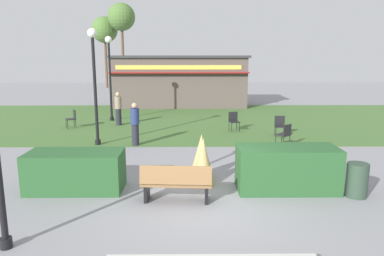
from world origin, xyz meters
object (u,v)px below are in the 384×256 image
(cafe_chair_center, at_px, (234,120))
(tree_right_bg, at_px, (105,30))
(cafe_chair_east, at_px, (285,133))
(person_strolling, at_px, (118,108))
(lamppost_mid, at_px, (94,73))
(tree_left_bg, at_px, (121,18))
(park_bench, at_px, (176,183))
(person_standing, at_px, (135,124))
(cafe_chair_west, at_px, (72,117))
(lamppost_far, at_px, (110,69))
(parked_car_west_slot, at_px, (154,88))
(trash_bin, at_px, (357,180))
(cafe_chair_north, at_px, (280,124))
(food_kiosk, at_px, (179,81))

(cafe_chair_center, relative_size, tree_right_bg, 0.12)
(cafe_chair_east, height_order, person_strolling, person_strolling)
(lamppost_mid, height_order, cafe_chair_center, lamppost_mid)
(tree_left_bg, bearing_deg, cafe_chair_east, -66.77)
(park_bench, distance_m, tree_right_bg, 33.62)
(person_standing, bearing_deg, cafe_chair_west, 9.99)
(tree_right_bg, bearing_deg, cafe_chair_center, -64.57)
(cafe_chair_east, bearing_deg, person_strolling, 148.55)
(lamppost_far, bearing_deg, person_standing, -69.27)
(park_bench, distance_m, parked_car_west_slot, 24.31)
(cafe_chair_center, xyz_separation_m, tree_right_bg, (-11.19, 23.54, 5.66))
(park_bench, bearing_deg, cafe_chair_west, 120.44)
(cafe_chair_center, height_order, tree_right_bg, tree_right_bg)
(cafe_chair_center, distance_m, tree_left_bg, 24.44)
(cafe_chair_center, distance_m, tree_right_bg, 26.68)
(person_strolling, bearing_deg, trash_bin, 100.23)
(trash_bin, distance_m, cafe_chair_east, 5.12)
(trash_bin, xyz_separation_m, tree_right_bg, (-13.28, 31.65, 5.76))
(parked_car_west_slot, relative_size, tree_right_bg, 0.56)
(lamppost_far, relative_size, parked_car_west_slot, 1.06)
(person_standing, xyz_separation_m, tree_right_bg, (-6.97, 26.29, 5.33))
(trash_bin, relative_size, parked_car_west_slot, 0.20)
(person_strolling, bearing_deg, park_bench, 79.45)
(cafe_chair_center, xyz_separation_m, person_standing, (-4.22, -2.75, 0.33))
(park_bench, distance_m, lamppost_mid, 7.05)
(cafe_chair_center, distance_m, person_strolling, 5.88)
(park_bench, relative_size, person_strolling, 1.02)
(cafe_chair_center, bearing_deg, cafe_chair_north, -31.75)
(lamppost_far, relative_size, tree_right_bg, 0.59)
(food_kiosk, height_order, cafe_chair_north, food_kiosk)
(cafe_chair_east, bearing_deg, cafe_chair_north, 81.71)
(tree_right_bg, bearing_deg, cafe_chair_north, -62.11)
(parked_car_west_slot, distance_m, tree_left_bg, 9.70)
(park_bench, relative_size, tree_left_bg, 0.20)
(trash_bin, xyz_separation_m, cafe_chair_north, (-0.20, 6.94, 0.10))
(cafe_chair_west, height_order, person_strolling, person_strolling)
(lamppost_far, distance_m, person_standing, 6.26)
(cafe_chair_west, distance_m, cafe_chair_east, 10.15)
(cafe_chair_center, bearing_deg, food_kiosk, 107.36)
(lamppost_mid, relative_size, trash_bin, 5.22)
(lamppost_far, xyz_separation_m, person_strolling, (0.64, -1.36, -1.95))
(cafe_chair_east, xyz_separation_m, person_standing, (-5.84, 0.26, 0.33))
(person_strolling, height_order, parked_car_west_slot, person_strolling)
(lamppost_mid, xyz_separation_m, lamppost_far, (-0.59, 5.46, 0.00))
(cafe_chair_center, xyz_separation_m, person_strolling, (-5.68, 1.46, 0.33))
(person_strolling, bearing_deg, lamppost_mid, 60.36)
(parked_car_west_slot, bearing_deg, person_strolling, -91.86)
(food_kiosk, xyz_separation_m, parked_car_west_slot, (-2.44, 6.86, -1.12))
(park_bench, height_order, trash_bin, park_bench)
(cafe_chair_east, distance_m, cafe_chair_center, 3.42)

